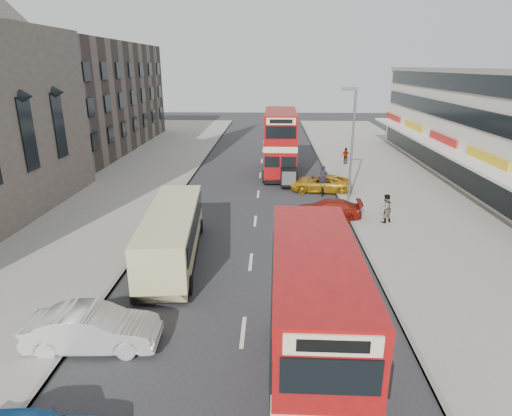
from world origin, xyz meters
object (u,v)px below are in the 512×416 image
(car_right_b, at_px, (320,183))
(pedestrian_near, at_px, (385,208))
(bus_second, at_px, (280,143))
(street_lamp, at_px, (352,137))
(cyclist, at_px, (323,185))
(car_right_a, at_px, (327,209))
(bus_main, at_px, (313,326))
(car_left_front, at_px, (93,329))
(pedestrian_far, at_px, (345,156))
(coach, at_px, (172,233))

(car_right_b, xyz_separation_m, pedestrian_near, (3.25, -7.28, 0.41))
(bus_second, bearing_deg, pedestrian_near, 116.84)
(street_lamp, distance_m, bus_second, 9.97)
(street_lamp, bearing_deg, cyclist, 125.22)
(car_right_a, bearing_deg, street_lamp, 154.34)
(bus_main, xyz_separation_m, car_left_front, (-7.44, 2.09, -1.70))
(bus_second, bearing_deg, pedestrian_far, -148.56)
(bus_second, distance_m, coach, 19.31)
(bus_main, xyz_separation_m, cyclist, (2.73, 21.35, -1.70))
(street_lamp, xyz_separation_m, car_right_b, (-1.65, 2.99, -4.12))
(street_lamp, relative_size, car_left_front, 1.78)
(bus_second, height_order, car_right_a, bus_second)
(bus_second, xyz_separation_m, coach, (-5.76, -18.38, -1.44))
(street_lamp, distance_m, coach, 14.75)
(car_right_a, bearing_deg, car_right_b, -178.25)
(car_right_b, xyz_separation_m, pedestrian_far, (3.52, 9.52, 0.27))
(car_left_front, height_order, pedestrian_far, pedestrian_far)
(bus_main, distance_m, car_left_front, 7.91)
(coach, xyz_separation_m, car_right_b, (8.85, 12.80, -0.79))
(street_lamp, height_order, bus_second, street_lamp)
(pedestrian_near, bearing_deg, bus_main, 41.43)
(coach, xyz_separation_m, pedestrian_far, (12.37, 22.32, -0.52))
(bus_main, height_order, pedestrian_near, bus_main)
(street_lamp, xyz_separation_m, bus_main, (-4.28, -19.16, -2.33))
(bus_second, relative_size, cyclist, 4.49)
(bus_second, relative_size, car_left_front, 2.19)
(car_left_front, bearing_deg, cyclist, -30.84)
(coach, bearing_deg, bus_second, 67.32)
(bus_second, xyz_separation_m, cyclist, (3.19, -6.36, -2.14))
(cyclist, bearing_deg, coach, -121.45)
(car_left_front, xyz_separation_m, pedestrian_near, (13.32, 12.77, 0.32))
(street_lamp, bearing_deg, coach, -136.94)
(pedestrian_far, bearing_deg, bus_second, -170.49)
(bus_main, relative_size, car_right_b, 1.78)
(cyclist, bearing_deg, car_right_b, 102.41)
(street_lamp, relative_size, car_right_a, 1.87)
(coach, relative_size, car_right_b, 1.99)
(bus_main, relative_size, pedestrian_near, 4.59)
(bus_second, height_order, pedestrian_near, bus_second)
(street_lamp, distance_m, car_left_front, 21.09)
(car_left_front, bearing_deg, pedestrian_far, -27.69)
(bus_main, xyz_separation_m, coach, (-6.22, 9.34, -1.00))
(bus_main, bearing_deg, cyclist, -96.64)
(bus_main, bearing_deg, car_right_b, -96.13)
(coach, relative_size, pedestrian_near, 5.14)
(street_lamp, distance_m, pedestrian_far, 13.22)
(bus_second, bearing_deg, cyclist, 117.19)
(bus_second, bearing_deg, car_left_front, 75.34)
(bus_second, bearing_deg, car_right_b, 119.57)
(bus_main, distance_m, pedestrian_near, 16.05)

